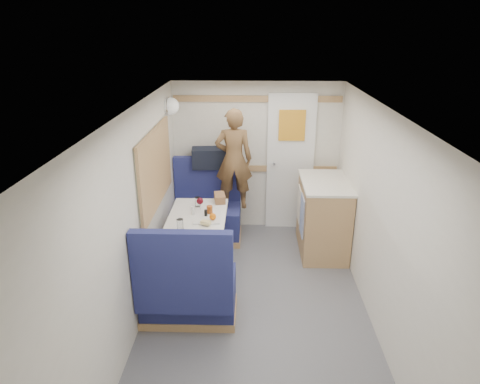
{
  "coord_description": "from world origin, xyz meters",
  "views": [
    {
      "loc": [
        -0.06,
        -3.25,
        2.65
      ],
      "look_at": [
        -0.18,
        0.9,
        1.03
      ],
      "focal_mm": 32.0,
      "sensor_mm": 36.0,
      "label": 1
    }
  ],
  "objects_px": {
    "salt_grinder": "(193,210)",
    "bread_loaf": "(220,198)",
    "galley_counter": "(323,216)",
    "orange_fruit": "(213,217)",
    "beer_glass": "(210,210)",
    "duffel_bag": "(213,158)",
    "bench_near": "(188,293)",
    "cheese_block": "(206,222)",
    "bench_far": "(207,216)",
    "wine_glass": "(200,202)",
    "tumbler_mid": "(198,202)",
    "pepper_grinder": "(206,214)",
    "dinette_table": "(198,227)",
    "person": "(234,159)",
    "tumbler_left": "(180,224)",
    "tray": "(207,217)",
    "dome_light": "(171,106)"
  },
  "relations": [
    {
      "from": "tray",
      "to": "pepper_grinder",
      "type": "relative_size",
      "value": 4.06
    },
    {
      "from": "salt_grinder",
      "to": "bread_loaf",
      "type": "distance_m",
      "value": 0.46
    },
    {
      "from": "pepper_grinder",
      "to": "salt_grinder",
      "type": "distance_m",
      "value": 0.17
    },
    {
      "from": "tumbler_left",
      "to": "bench_near",
      "type": "bearing_deg",
      "value": -75.26
    },
    {
      "from": "pepper_grinder",
      "to": "dinette_table",
      "type": "bearing_deg",
      "value": 141.48
    },
    {
      "from": "dinette_table",
      "to": "salt_grinder",
      "type": "xyz_separation_m",
      "value": [
        -0.05,
        -0.0,
        0.2
      ]
    },
    {
      "from": "orange_fruit",
      "to": "beer_glass",
      "type": "relative_size",
      "value": 0.7
    },
    {
      "from": "orange_fruit",
      "to": "person",
      "type": "bearing_deg",
      "value": 80.11
    },
    {
      "from": "bench_near",
      "to": "galley_counter",
      "type": "bearing_deg",
      "value": 43.94
    },
    {
      "from": "tray",
      "to": "beer_glass",
      "type": "distance_m",
      "value": 0.09
    },
    {
      "from": "wine_glass",
      "to": "tumbler_mid",
      "type": "xyz_separation_m",
      "value": [
        -0.05,
        0.16,
        -0.07
      ]
    },
    {
      "from": "galley_counter",
      "to": "tray",
      "type": "height_order",
      "value": "galley_counter"
    },
    {
      "from": "person",
      "to": "orange_fruit",
      "type": "height_order",
      "value": "person"
    },
    {
      "from": "beer_glass",
      "to": "dome_light",
      "type": "bearing_deg",
      "value": 121.5
    },
    {
      "from": "duffel_bag",
      "to": "salt_grinder",
      "type": "relative_size",
      "value": 5.81
    },
    {
      "from": "galley_counter",
      "to": "duffel_bag",
      "type": "distance_m",
      "value": 1.61
    },
    {
      "from": "dome_light",
      "to": "pepper_grinder",
      "type": "distance_m",
      "value": 1.44
    },
    {
      "from": "galley_counter",
      "to": "tumbler_mid",
      "type": "distance_m",
      "value": 1.56
    },
    {
      "from": "bench_far",
      "to": "person",
      "type": "bearing_deg",
      "value": -1.8
    },
    {
      "from": "orange_fruit",
      "to": "tumbler_left",
      "type": "xyz_separation_m",
      "value": [
        -0.31,
        -0.2,
        0.0
      ]
    },
    {
      "from": "bench_far",
      "to": "tumbler_left",
      "type": "xyz_separation_m",
      "value": [
        -0.13,
        -1.24,
        0.48
      ]
    },
    {
      "from": "galley_counter",
      "to": "person",
      "type": "xyz_separation_m",
      "value": [
        -1.11,
        0.3,
        0.62
      ]
    },
    {
      "from": "person",
      "to": "bread_loaf",
      "type": "bearing_deg",
      "value": 70.36
    },
    {
      "from": "dinette_table",
      "to": "cheese_block",
      "type": "relative_size",
      "value": 9.26
    },
    {
      "from": "beer_glass",
      "to": "pepper_grinder",
      "type": "distance_m",
      "value": 0.08
    },
    {
      "from": "cheese_block",
      "to": "bread_loaf",
      "type": "bearing_deg",
      "value": 81.66
    },
    {
      "from": "orange_fruit",
      "to": "dinette_table",
      "type": "bearing_deg",
      "value": 137.02
    },
    {
      "from": "duffel_bag",
      "to": "orange_fruit",
      "type": "distance_m",
      "value": 1.32
    },
    {
      "from": "dinette_table",
      "to": "tumbler_mid",
      "type": "xyz_separation_m",
      "value": [
        -0.02,
        0.22,
        0.21
      ]
    },
    {
      "from": "dome_light",
      "to": "beer_glass",
      "type": "height_order",
      "value": "dome_light"
    },
    {
      "from": "tray",
      "to": "person",
      "type": "bearing_deg",
      "value": 75.27
    },
    {
      "from": "duffel_bag",
      "to": "bench_near",
      "type": "bearing_deg",
      "value": -97.68
    },
    {
      "from": "dinette_table",
      "to": "bread_loaf",
      "type": "xyz_separation_m",
      "value": [
        0.22,
        0.38,
        0.2
      ]
    },
    {
      "from": "tray",
      "to": "bench_near",
      "type": "bearing_deg",
      "value": -98.43
    },
    {
      "from": "galley_counter",
      "to": "dinette_table",
      "type": "bearing_deg",
      "value": -159.46
    },
    {
      "from": "dome_light",
      "to": "galley_counter",
      "type": "distance_m",
      "value": 2.28
    },
    {
      "from": "dinette_table",
      "to": "tumbler_left",
      "type": "distance_m",
      "value": 0.45
    },
    {
      "from": "cheese_block",
      "to": "salt_grinder",
      "type": "xyz_separation_m",
      "value": [
        -0.17,
        0.28,
        0.01
      ]
    },
    {
      "from": "person",
      "to": "pepper_grinder",
      "type": "relative_size",
      "value": 14.32
    },
    {
      "from": "bench_near",
      "to": "cheese_block",
      "type": "height_order",
      "value": "bench_near"
    },
    {
      "from": "beer_glass",
      "to": "duffel_bag",
      "type": "bearing_deg",
      "value": 93.07
    },
    {
      "from": "duffel_bag",
      "to": "cheese_block",
      "type": "xyz_separation_m",
      "value": [
        0.05,
        -1.4,
        -0.27
      ]
    },
    {
      "from": "bench_near",
      "to": "orange_fruit",
      "type": "bearing_deg",
      "value": 75.18
    },
    {
      "from": "bench_far",
      "to": "bench_near",
      "type": "height_order",
      "value": "same"
    },
    {
      "from": "galley_counter",
      "to": "salt_grinder",
      "type": "height_order",
      "value": "galley_counter"
    },
    {
      "from": "bench_near",
      "to": "bread_loaf",
      "type": "bearing_deg",
      "value": 80.07
    },
    {
      "from": "bench_near",
      "to": "pepper_grinder",
      "type": "height_order",
      "value": "bench_near"
    },
    {
      "from": "dome_light",
      "to": "beer_glass",
      "type": "xyz_separation_m",
      "value": [
        0.52,
        -0.86,
        -0.98
      ]
    },
    {
      "from": "dome_light",
      "to": "duffel_bag",
      "type": "height_order",
      "value": "dome_light"
    },
    {
      "from": "salt_grinder",
      "to": "tray",
      "type": "bearing_deg",
      "value": -25.81
    }
  ]
}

